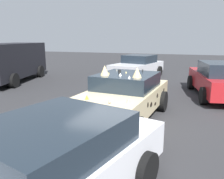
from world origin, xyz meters
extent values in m
plane|color=#2D2D30|center=(0.00, 0.00, 0.00)|extent=(60.00, 60.00, 0.00)
cube|color=beige|center=(0.00, 0.00, 0.59)|extent=(4.54, 2.15, 0.61)
cube|color=#1E2833|center=(0.39, -0.03, 1.11)|extent=(1.98, 1.79, 0.43)
cylinder|color=black|center=(-1.44, -0.80, 0.33)|extent=(0.68, 0.27, 0.67)
cylinder|color=black|center=(-1.28, 1.03, 0.33)|extent=(0.68, 0.27, 0.67)
cylinder|color=black|center=(1.28, -1.03, 0.33)|extent=(0.68, 0.27, 0.67)
cylinder|color=black|center=(1.44, 0.80, 0.33)|extent=(0.68, 0.27, 0.67)
ellipsoid|color=black|center=(-0.74, 0.96, 0.52)|extent=(0.13, 0.03, 0.11)
ellipsoid|color=black|center=(0.57, -0.95, 0.68)|extent=(0.16, 0.03, 0.13)
ellipsoid|color=black|center=(1.48, -1.02, 0.68)|extent=(0.15, 0.03, 0.10)
ellipsoid|color=black|center=(-1.75, 1.05, 0.43)|extent=(0.15, 0.03, 0.09)
ellipsoid|color=black|center=(-1.03, 0.99, 0.43)|extent=(0.14, 0.03, 0.09)
ellipsoid|color=black|center=(1.20, 0.80, 0.66)|extent=(0.11, 0.03, 0.09)
ellipsoid|color=black|center=(0.74, 0.84, 0.42)|extent=(0.17, 0.03, 0.10)
ellipsoid|color=black|center=(-0.45, -0.86, 0.67)|extent=(0.10, 0.03, 0.15)
ellipsoid|color=black|center=(0.76, 0.84, 0.52)|extent=(0.19, 0.04, 0.11)
ellipsoid|color=black|center=(0.35, -0.93, 0.49)|extent=(0.19, 0.04, 0.09)
ellipsoid|color=black|center=(-0.12, -0.89, 0.59)|extent=(0.20, 0.04, 0.14)
ellipsoid|color=black|center=(-1.62, 1.04, 0.42)|extent=(0.15, 0.03, 0.14)
sphere|color=gray|center=(-1.40, -0.15, 0.93)|extent=(0.06, 0.06, 0.06)
cone|color=#51381E|center=(-1.81, -0.04, 0.95)|extent=(0.06, 0.06, 0.10)
cone|color=orange|center=(-1.26, 0.51, 0.96)|extent=(0.14, 0.14, 0.12)
cylinder|color=tan|center=(-1.83, 0.71, 0.95)|extent=(0.14, 0.14, 0.11)
cone|color=gray|center=(-1.19, -0.53, 0.95)|extent=(0.13, 0.13, 0.11)
sphere|color=gray|center=(-1.57, 0.30, 0.93)|extent=(0.07, 0.07, 0.07)
cylinder|color=black|center=(1.01, -0.38, 1.36)|extent=(0.04, 0.04, 0.07)
cone|color=silver|center=(-0.36, -0.32, 1.37)|extent=(0.10, 0.10, 0.08)
cone|color=tan|center=(0.14, 0.45, 1.36)|extent=(0.06, 0.06, 0.06)
cylinder|color=black|center=(0.40, 0.20, 1.39)|extent=(0.12, 0.12, 0.11)
cone|color=silver|center=(-0.02, 0.04, 1.37)|extent=(0.12, 0.12, 0.08)
cylinder|color=gray|center=(0.87, 0.45, 1.36)|extent=(0.05, 0.05, 0.05)
cone|color=tan|center=(0.53, 0.03, 1.36)|extent=(0.07, 0.07, 0.06)
cone|color=#D8BC7F|center=(-0.15, -0.48, 1.47)|extent=(0.25, 0.25, 0.28)
cone|color=#D8BC7F|center=(-0.07, 0.50, 1.47)|extent=(0.25, 0.25, 0.28)
cube|color=black|center=(3.83, 7.68, 1.20)|extent=(5.66, 3.26, 1.79)
cylinder|color=black|center=(2.53, 6.29, 0.36)|extent=(0.76, 0.41, 0.72)
cylinder|color=black|center=(5.63, 7.08, 0.36)|extent=(0.76, 0.41, 0.72)
cylinder|color=black|center=(5.13, 9.07, 0.36)|extent=(0.76, 0.41, 0.72)
cube|color=red|center=(4.05, -2.99, 0.62)|extent=(4.51, 2.59, 0.68)
cylinder|color=black|center=(5.17, -1.83, 0.32)|extent=(0.68, 0.34, 0.64)
cylinder|color=black|center=(2.59, -2.33, 0.32)|extent=(0.68, 0.34, 0.64)
cube|color=silver|center=(7.62, 1.37, 0.58)|extent=(4.43, 2.71, 0.63)
cube|color=#1E2833|center=(7.87, 1.32, 1.13)|extent=(2.08, 2.02, 0.47)
cylinder|color=black|center=(6.17, 0.76, 0.31)|extent=(0.66, 0.36, 0.62)
cylinder|color=black|center=(6.59, 2.57, 0.31)|extent=(0.66, 0.36, 0.62)
cylinder|color=black|center=(8.66, 0.18, 0.31)|extent=(0.66, 0.36, 0.62)
cylinder|color=black|center=(9.08, 1.99, 0.31)|extent=(0.66, 0.36, 0.62)
cube|color=white|center=(-3.98, -0.09, 0.56)|extent=(4.64, 2.79, 0.60)
cube|color=#1E2833|center=(-3.71, -0.16, 1.08)|extent=(2.33, 2.08, 0.43)
cylinder|color=black|center=(-2.90, -1.31, 0.31)|extent=(0.65, 0.36, 0.62)
cylinder|color=black|center=(-2.46, 0.47, 0.31)|extent=(0.65, 0.36, 0.62)
camera|label=1|loc=(-6.20, -1.93, 2.37)|focal=36.80mm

